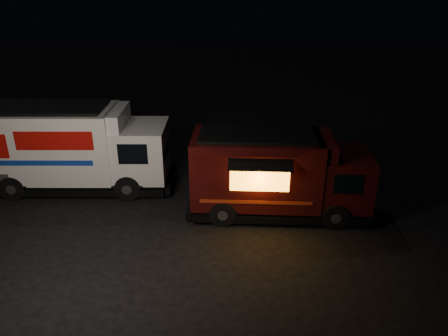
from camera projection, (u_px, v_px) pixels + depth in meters
The scene contains 3 objects.
ground at pixel (200, 226), 14.81m from camera, with size 80.00×80.00×0.00m, color black.
white_truck at pixel (77, 148), 16.87m from camera, with size 7.34×2.50×3.33m, color silver, non-canonical shape.
red_truck at pixel (280, 174), 15.10m from camera, with size 6.40×2.35×2.98m, color #390A0B, non-canonical shape.
Camera 1 is at (1.06, -12.68, 7.87)m, focal length 35.00 mm.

